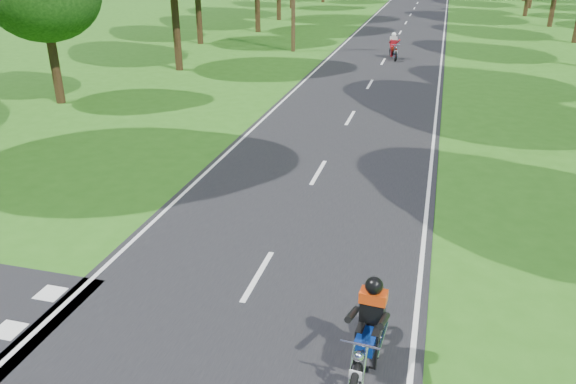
% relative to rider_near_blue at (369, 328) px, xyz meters
% --- Properties ---
extents(ground, '(160.00, 160.00, 0.00)m').
position_rel_rider_near_blue_xyz_m(ground, '(-2.58, 0.20, -0.83)').
color(ground, '#275E15').
rests_on(ground, ground).
extents(main_road, '(7.00, 140.00, 0.02)m').
position_rel_rider_near_blue_xyz_m(main_road, '(-2.58, 50.20, -0.82)').
color(main_road, black).
rests_on(main_road, ground).
extents(road_markings, '(7.40, 140.00, 0.01)m').
position_rel_rider_near_blue_xyz_m(road_markings, '(-2.72, 48.32, -0.80)').
color(road_markings, silver).
rests_on(road_markings, main_road).
extents(rider_near_blue, '(0.79, 1.98, 1.62)m').
position_rel_rider_near_blue_xyz_m(rider_near_blue, '(0.00, 0.00, 0.00)').
color(rider_near_blue, navy).
rests_on(rider_near_blue, main_road).
extents(rider_far_red, '(1.08, 1.94, 1.53)m').
position_rel_rider_near_blue_xyz_m(rider_far_red, '(-2.11, 27.14, -0.04)').
color(rider_far_red, '#9A200B').
rests_on(rider_far_red, main_road).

